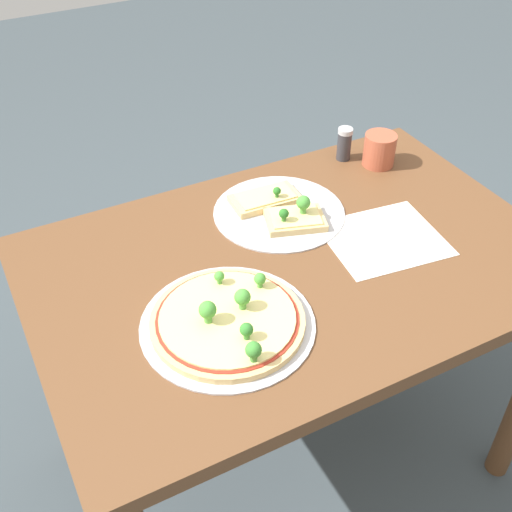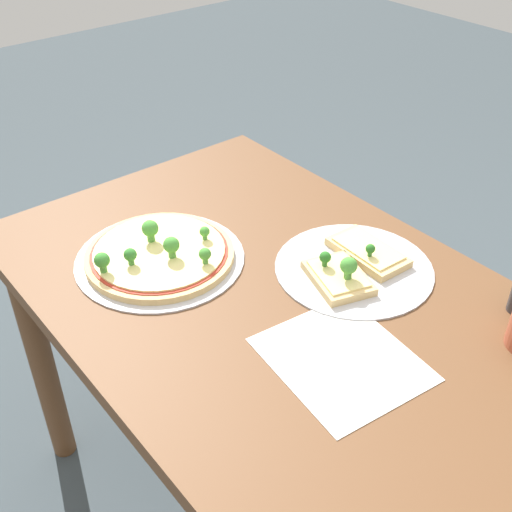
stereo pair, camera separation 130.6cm
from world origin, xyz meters
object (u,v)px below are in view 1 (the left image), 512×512
object	(u,v)px
pizza_tray_whole	(228,321)
pizza_tray_slice	(280,210)
drinking_cup	(379,150)
dining_table	(293,296)
condiment_shaker	(344,144)

from	to	relation	value
pizza_tray_whole	pizza_tray_slice	world-z (taller)	pizza_tray_whole
pizza_tray_whole	drinking_cup	bearing A→B (deg)	-149.70
pizza_tray_slice	drinking_cup	distance (m)	0.34
dining_table	condiment_shaker	bearing A→B (deg)	-136.81
dining_table	drinking_cup	size ratio (longest dim) A/B	13.31
pizza_tray_whole	drinking_cup	size ratio (longest dim) A/B	3.99
dining_table	drinking_cup	world-z (taller)	drinking_cup
pizza_tray_slice	drinking_cup	world-z (taller)	drinking_cup
dining_table	pizza_tray_whole	xyz separation A→B (m)	(0.21, 0.11, 0.12)
drinking_cup	condiment_shaker	world-z (taller)	condiment_shaker
dining_table	pizza_tray_whole	bearing A→B (deg)	27.89
pizza_tray_whole	drinking_cup	distance (m)	0.70
pizza_tray_whole	condiment_shaker	size ratio (longest dim) A/B	3.81
dining_table	pizza_tray_whole	distance (m)	0.27
pizza_tray_whole	pizza_tray_slice	distance (m)	0.38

